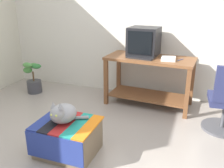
# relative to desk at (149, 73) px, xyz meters

# --- Properties ---
(ground_plane) EXTENTS (14.00, 14.00, 0.00)m
(ground_plane) POSITION_rel_desk_xyz_m (-0.37, -1.60, -0.52)
(ground_plane) COLOR #9E9389
(back_wall) EXTENTS (8.00, 0.10, 2.60)m
(back_wall) POSITION_rel_desk_xyz_m (-0.37, 0.45, 0.78)
(back_wall) COLOR silver
(back_wall) RESTS_ON ground_plane
(desk) EXTENTS (1.35, 0.69, 0.77)m
(desk) POSITION_rel_desk_xyz_m (0.00, 0.00, 0.00)
(desk) COLOR brown
(desk) RESTS_ON ground_plane
(tv_monitor) EXTENTS (0.47, 0.44, 0.43)m
(tv_monitor) POSITION_rel_desk_xyz_m (-0.13, 0.10, 0.46)
(tv_monitor) COLOR black
(tv_monitor) RESTS_ON desk
(keyboard) EXTENTS (0.42, 0.21, 0.02)m
(keyboard) POSITION_rel_desk_xyz_m (-0.13, -0.13, 0.26)
(keyboard) COLOR black
(keyboard) RESTS_ON desk
(book) EXTENTS (0.22, 0.27, 0.03)m
(book) POSITION_rel_desk_xyz_m (0.28, -0.06, 0.26)
(book) COLOR white
(book) RESTS_ON desk
(ottoman_with_blanket) EXTENTS (0.65, 0.55, 0.37)m
(ottoman_with_blanket) POSITION_rel_desk_xyz_m (-0.55, -1.59, -0.33)
(ottoman_with_blanket) COLOR #7A664C
(ottoman_with_blanket) RESTS_ON ground_plane
(cat) EXTENTS (0.37, 0.35, 0.27)m
(cat) POSITION_rel_desk_xyz_m (-0.58, -1.60, -0.04)
(cat) COLOR gray
(cat) RESTS_ON ottoman_with_blanket
(potted_plant) EXTENTS (0.34, 0.27, 0.57)m
(potted_plant) POSITION_rel_desk_xyz_m (-2.03, -0.19, -0.28)
(potted_plant) COLOR #3D3D42
(potted_plant) RESTS_ON ground_plane
(pen) EXTENTS (0.07, 0.13, 0.01)m
(pen) POSITION_rel_desk_xyz_m (0.45, -0.01, 0.25)
(pen) COLOR #2351B2
(pen) RESTS_ON desk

